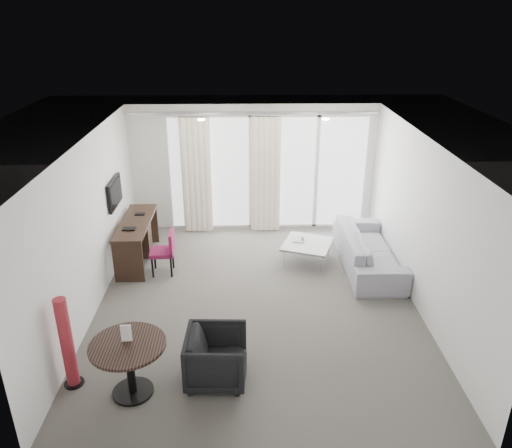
{
  "coord_description": "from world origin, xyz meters",
  "views": [
    {
      "loc": [
        -0.17,
        -6.81,
        4.35
      ],
      "look_at": [
        0.0,
        0.6,
        1.1
      ],
      "focal_mm": 35.0,
      "sensor_mm": 36.0,
      "label": 1
    }
  ],
  "objects_px": {
    "desk": "(137,241)",
    "round_table": "(130,369)",
    "rattan_chair_b": "(346,188)",
    "coffee_table": "(307,252)",
    "rattan_chair_a": "(299,180)",
    "tub_armchair": "(216,357)",
    "desk_chair": "(162,253)",
    "red_lamp": "(67,343)",
    "sofa": "(368,249)"
  },
  "relations": [
    {
      "from": "rattan_chair_b",
      "to": "coffee_table",
      "type": "bearing_deg",
      "value": -126.93
    },
    {
      "from": "tub_armchair",
      "to": "sofa",
      "type": "distance_m",
      "value": 3.93
    },
    {
      "from": "tub_armchair",
      "to": "rattan_chair_a",
      "type": "bearing_deg",
      "value": -12.25
    },
    {
      "from": "rattan_chair_b",
      "to": "rattan_chair_a",
      "type": "bearing_deg",
      "value": 136.35
    },
    {
      "from": "rattan_chair_b",
      "to": "sofa",
      "type": "bearing_deg",
      "value": -106.48
    },
    {
      "from": "desk",
      "to": "round_table",
      "type": "distance_m",
      "value": 3.53
    },
    {
      "from": "sofa",
      "to": "round_table",
      "type": "bearing_deg",
      "value": 131.34
    },
    {
      "from": "rattan_chair_a",
      "to": "rattan_chair_b",
      "type": "distance_m",
      "value": 1.2
    },
    {
      "from": "desk_chair",
      "to": "coffee_table",
      "type": "relative_size",
      "value": 0.95
    },
    {
      "from": "desk",
      "to": "tub_armchair",
      "type": "relative_size",
      "value": 2.23
    },
    {
      "from": "round_table",
      "to": "red_lamp",
      "type": "bearing_deg",
      "value": 167.44
    },
    {
      "from": "desk",
      "to": "tub_armchair",
      "type": "height_order",
      "value": "desk"
    },
    {
      "from": "red_lamp",
      "to": "rattan_chair_b",
      "type": "bearing_deg",
      "value": 53.05
    },
    {
      "from": "sofa",
      "to": "rattan_chair_b",
      "type": "height_order",
      "value": "rattan_chair_b"
    },
    {
      "from": "desk",
      "to": "red_lamp",
      "type": "distance_m",
      "value": 3.32
    },
    {
      "from": "desk",
      "to": "desk_chair",
      "type": "relative_size",
      "value": 2.13
    },
    {
      "from": "coffee_table",
      "to": "red_lamp",
      "type": "bearing_deg",
      "value": -135.89
    },
    {
      "from": "coffee_table",
      "to": "sofa",
      "type": "xyz_separation_m",
      "value": [
        1.08,
        -0.2,
        0.15
      ]
    },
    {
      "from": "rattan_chair_a",
      "to": "red_lamp",
      "type": "bearing_deg",
      "value": -142.21
    },
    {
      "from": "red_lamp",
      "to": "rattan_chair_a",
      "type": "bearing_deg",
      "value": 62.18
    },
    {
      "from": "desk",
      "to": "tub_armchair",
      "type": "xyz_separation_m",
      "value": [
        1.61,
        -3.27,
        -0.05
      ]
    },
    {
      "from": "desk_chair",
      "to": "coffee_table",
      "type": "xyz_separation_m",
      "value": [
        2.59,
        0.36,
        -0.21
      ]
    },
    {
      "from": "round_table",
      "to": "rattan_chair_b",
      "type": "distance_m",
      "value": 7.27
    },
    {
      "from": "red_lamp",
      "to": "coffee_table",
      "type": "relative_size",
      "value": 1.49
    },
    {
      "from": "tub_armchair",
      "to": "rattan_chair_a",
      "type": "xyz_separation_m",
      "value": [
        1.72,
        6.61,
        0.07
      ]
    },
    {
      "from": "desk_chair",
      "to": "tub_armchair",
      "type": "bearing_deg",
      "value": -70.52
    },
    {
      "from": "desk",
      "to": "sofa",
      "type": "distance_m",
      "value": 4.2
    },
    {
      "from": "coffee_table",
      "to": "desk",
      "type": "bearing_deg",
      "value": 177.92
    },
    {
      "from": "red_lamp",
      "to": "rattan_chair_b",
      "type": "relative_size",
      "value": 1.43
    },
    {
      "from": "desk_chair",
      "to": "tub_armchair",
      "type": "distance_m",
      "value": 3.0
    },
    {
      "from": "round_table",
      "to": "rattan_chair_a",
      "type": "distance_m",
      "value": 7.35
    },
    {
      "from": "round_table",
      "to": "coffee_table",
      "type": "relative_size",
      "value": 1.09
    },
    {
      "from": "desk",
      "to": "rattan_chair_a",
      "type": "xyz_separation_m",
      "value": [
        3.33,
        3.34,
        0.02
      ]
    },
    {
      "from": "red_lamp",
      "to": "desk",
      "type": "bearing_deg",
      "value": 86.85
    },
    {
      "from": "desk_chair",
      "to": "round_table",
      "type": "distance_m",
      "value": 3.01
    },
    {
      "from": "red_lamp",
      "to": "coffee_table",
      "type": "distance_m",
      "value": 4.61
    },
    {
      "from": "round_table",
      "to": "rattan_chair_a",
      "type": "bearing_deg",
      "value": 68.13
    },
    {
      "from": "sofa",
      "to": "rattan_chair_a",
      "type": "relative_size",
      "value": 2.77
    },
    {
      "from": "desk",
      "to": "sofa",
      "type": "relative_size",
      "value": 0.74
    },
    {
      "from": "desk_chair",
      "to": "round_table",
      "type": "relative_size",
      "value": 0.87
    },
    {
      "from": "desk",
      "to": "round_table",
      "type": "xyz_separation_m",
      "value": [
        0.59,
        -3.48,
        -0.03
      ]
    },
    {
      "from": "desk",
      "to": "rattan_chair_b",
      "type": "bearing_deg",
      "value": 32.05
    },
    {
      "from": "red_lamp",
      "to": "rattan_chair_b",
      "type": "distance_m",
      "value": 7.56
    },
    {
      "from": "desk_chair",
      "to": "sofa",
      "type": "xyz_separation_m",
      "value": [
        3.67,
        0.16,
        -0.06
      ]
    },
    {
      "from": "rattan_chair_a",
      "to": "tub_armchair",
      "type": "bearing_deg",
      "value": -128.95
    },
    {
      "from": "desk",
      "to": "desk_chair",
      "type": "distance_m",
      "value": 0.71
    },
    {
      "from": "round_table",
      "to": "coffee_table",
      "type": "xyz_separation_m",
      "value": [
        2.53,
        3.37,
        -0.17
      ]
    },
    {
      "from": "desk_chair",
      "to": "rattan_chair_a",
      "type": "height_order",
      "value": "rattan_chair_a"
    },
    {
      "from": "sofa",
      "to": "red_lamp",
      "type": "bearing_deg",
      "value": 124.43
    },
    {
      "from": "desk_chair",
      "to": "red_lamp",
      "type": "relative_size",
      "value": 0.64
    }
  ]
}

